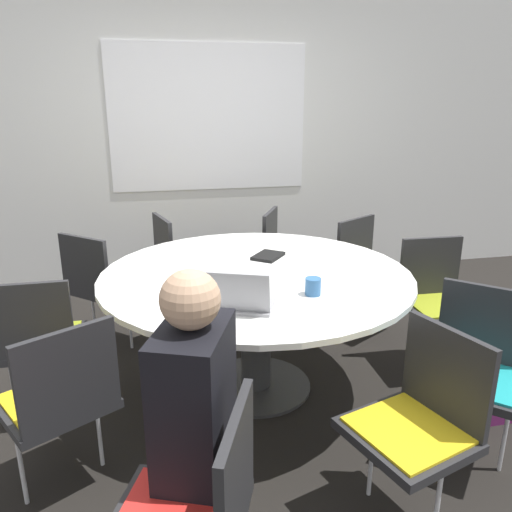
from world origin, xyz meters
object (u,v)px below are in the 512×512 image
object	(u,v)px
chair_4	(368,265)
chair_5	(285,253)
spiral_notebook	(268,256)
handbag	(494,395)
chair_6	(180,258)
chair_8	(37,336)
chair_2	(475,361)
laptop	(237,300)
chair_9	(60,394)
person_0	(191,407)
chair_1	(420,414)
chair_7	(101,280)
chair_0	(196,509)
coffee_cup	(313,286)
chair_3	(437,294)

from	to	relation	value
chair_4	chair_5	bearing A→B (deg)	-70.20
spiral_notebook	handbag	xyz separation A→B (m)	(1.10, -0.85, -0.63)
chair_6	chair_8	xyz separation A→B (m)	(-0.84, -1.22, 0.00)
chair_8	spiral_notebook	distance (m)	1.41
chair_4	chair_2	bearing A→B (deg)	56.04
laptop	spiral_notebook	bearing A→B (deg)	-91.90
chair_4	chair_9	size ratio (longest dim) A/B	1.00
person_0	handbag	size ratio (longest dim) A/B	3.35
chair_1	chair_7	size ratio (longest dim) A/B	1.00
chair_9	person_0	size ratio (longest dim) A/B	0.71
chair_2	handbag	size ratio (longest dim) A/B	2.37
chair_8	person_0	size ratio (longest dim) A/B	0.71
chair_0	coffee_cup	size ratio (longest dim) A/B	9.52
chair_4	handbag	size ratio (longest dim) A/B	2.37
chair_0	chair_6	bearing A→B (deg)	19.05
chair_3	chair_5	size ratio (longest dim) A/B	1.00
chair_3	chair_7	distance (m)	2.28
chair_0	laptop	size ratio (longest dim) A/B	2.16
chair_1	chair_8	bearing A→B (deg)	39.34
chair_4	chair_6	distance (m)	1.47
chair_6	spiral_notebook	bearing A→B (deg)	15.01
chair_5	spiral_notebook	world-z (taller)	chair_5
chair_5	laptop	world-z (taller)	laptop
person_0	handbag	xyz separation A→B (m)	(1.72, 0.59, -0.56)
chair_6	coffee_cup	size ratio (longest dim) A/B	9.52
handbag	chair_1	bearing A→B (deg)	-145.77
chair_6	chair_7	size ratio (longest dim) A/B	1.00
chair_1	spiral_notebook	distance (m)	1.45
chair_8	chair_1	bearing A→B (deg)	-32.95
spiral_notebook	person_0	bearing A→B (deg)	-113.30
chair_6	handbag	bearing A→B (deg)	27.90
chair_6	chair_3	bearing A→B (deg)	39.77
chair_1	chair_5	bearing A→B (deg)	-19.00
chair_1	handbag	xyz separation A→B (m)	(0.80, 0.55, -0.37)
handbag	spiral_notebook	bearing A→B (deg)	142.23
chair_7	handbag	distance (m)	2.59
chair_9	laptop	size ratio (longest dim) A/B	2.16
chair_6	chair_8	world-z (taller)	same
chair_0	person_0	xyz separation A→B (m)	(0.01, 0.25, 0.19)
chair_8	chair_7	bearing A→B (deg)	72.41
laptop	coffee_cup	xyz separation A→B (m)	(0.42, 0.11, -0.01)
chair_9	spiral_notebook	bearing A→B (deg)	8.75
chair_8	person_0	bearing A→B (deg)	-56.71
chair_2	coffee_cup	world-z (taller)	chair_2
chair_9	chair_5	bearing A→B (deg)	19.47
chair_3	spiral_notebook	size ratio (longest dim) A/B	3.32
chair_2	chair_9	distance (m)	1.93
chair_4	person_0	xyz separation A→B (m)	(-1.50, -1.84, 0.19)
laptop	chair_7	bearing A→B (deg)	-37.80
spiral_notebook	chair_6	bearing A→B (deg)	119.85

